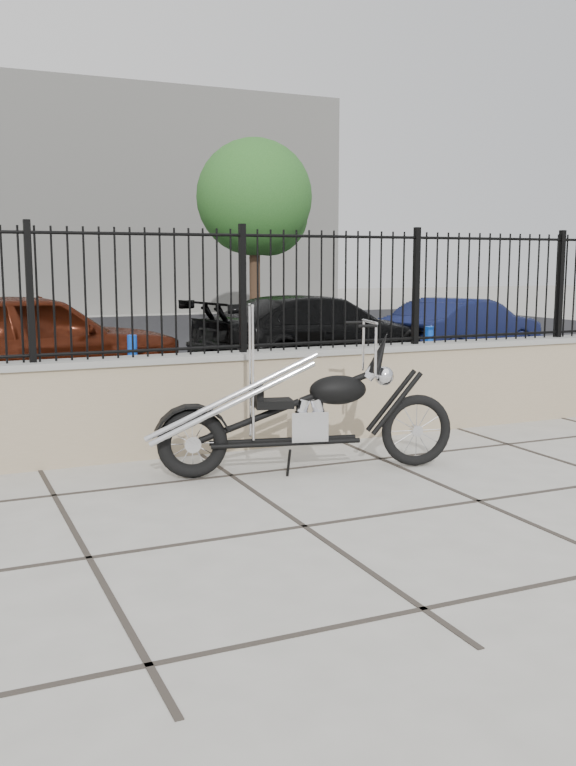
% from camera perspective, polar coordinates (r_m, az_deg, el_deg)
% --- Properties ---
extents(ground_plane, '(90.00, 90.00, 0.00)m').
position_cam_1_polar(ground_plane, '(6.54, 13.27, -8.10)').
color(ground_plane, '#99968E').
rests_on(ground_plane, ground).
extents(parking_lot, '(30.00, 30.00, 0.00)m').
position_cam_1_polar(parking_lot, '(17.97, -11.57, 2.47)').
color(parking_lot, black).
rests_on(parking_lot, ground).
extents(retaining_wall, '(14.00, 0.36, 0.96)m').
position_cam_1_polar(retaining_wall, '(8.50, 3.16, -0.73)').
color(retaining_wall, gray).
rests_on(retaining_wall, ground_plane).
extents(iron_fence, '(14.00, 0.08, 1.20)m').
position_cam_1_polar(iron_fence, '(8.40, 3.22, 6.57)').
color(iron_fence, black).
rests_on(iron_fence, retaining_wall).
extents(background_building, '(22.00, 6.00, 8.00)m').
position_cam_1_polar(background_building, '(31.77, -17.42, 12.04)').
color(background_building, beige).
rests_on(background_building, ground_plane).
extents(chopper_motorcycle, '(2.57, 0.98, 1.52)m').
position_cam_1_polar(chopper_motorcycle, '(7.06, 0.99, -0.33)').
color(chopper_motorcycle, black).
rests_on(chopper_motorcycle, ground_plane).
extents(car_red, '(4.73, 3.03, 1.50)m').
position_cam_1_polar(car_red, '(11.55, -17.93, 2.67)').
color(car_red, '#411509').
rests_on(car_red, parking_lot).
extents(car_black, '(4.74, 2.64, 1.30)m').
position_cam_1_polar(car_black, '(13.65, 2.15, 3.50)').
color(car_black, black).
rests_on(car_black, parking_lot).
extents(car_blue, '(3.78, 2.29, 1.18)m').
position_cam_1_polar(car_blue, '(15.62, 12.26, 3.72)').
color(car_blue, '#10163A').
rests_on(car_blue, parking_lot).
extents(bollard_a, '(0.14, 0.14, 0.97)m').
position_cam_1_polar(bollard_a, '(9.99, -10.85, 0.56)').
color(bollard_a, '#0C1BC2').
rests_on(bollard_a, ground_plane).
extents(bollard_b, '(0.15, 0.15, 0.97)m').
position_cam_1_polar(bollard_b, '(11.40, 9.86, 1.54)').
color(bollard_b, blue).
rests_on(bollard_b, ground_plane).
extents(tree_right, '(3.15, 3.15, 5.31)m').
position_cam_1_polar(tree_right, '(22.59, -2.39, 13.28)').
color(tree_right, '#382619').
rests_on(tree_right, ground_plane).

